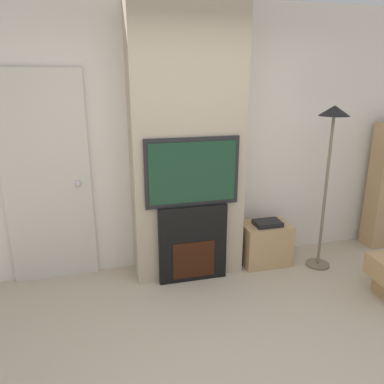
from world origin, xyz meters
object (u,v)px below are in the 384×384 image
media_stand (265,243)px  fireplace (192,243)px  floor_lamp (331,143)px  television (192,172)px

media_stand → fireplace: bearing=-171.8°
floor_lamp → fireplace: bearing=176.3°
television → media_stand: television is taller
television → floor_lamp: 1.42m
television → floor_lamp: size_ratio=0.53×
media_stand → floor_lamp: bearing=-21.6°
television → floor_lamp: (1.40, -0.09, 0.23)m
television → media_stand: bearing=8.3°
television → floor_lamp: bearing=-3.6°
fireplace → floor_lamp: 1.70m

